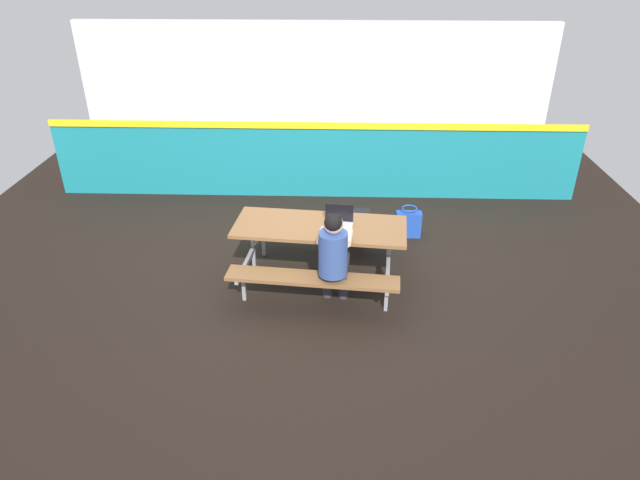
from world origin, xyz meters
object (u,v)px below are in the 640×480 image
tote_bag_bright (408,224)px  backpack_dark (358,226)px  picnic_table_main (320,238)px  student_nearer (334,254)px  laptop_silver (339,221)px

tote_bag_bright → backpack_dark: bearing=-169.0°
picnic_table_main → student_nearer: 0.61m
picnic_table_main → tote_bag_bright: 1.68m
picnic_table_main → laptop_silver: (0.21, 0.02, 0.21)m
laptop_silver → backpack_dark: 1.19m
student_nearer → picnic_table_main: bearing=105.8°
picnic_table_main → backpack_dark: picnic_table_main is taller
laptop_silver → backpack_dark: (0.27, 1.00, -0.57)m
picnic_table_main → tote_bag_bright: (1.16, 1.15, -0.38)m
backpack_dark → tote_bag_bright: bearing=11.0°
laptop_silver → backpack_dark: laptop_silver is taller
student_nearer → laptop_silver: (0.05, 0.59, 0.08)m
backpack_dark → tote_bag_bright: (0.68, 0.13, -0.02)m
student_nearer → laptop_silver: bearing=85.5°
laptop_silver → tote_bag_bright: 1.60m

